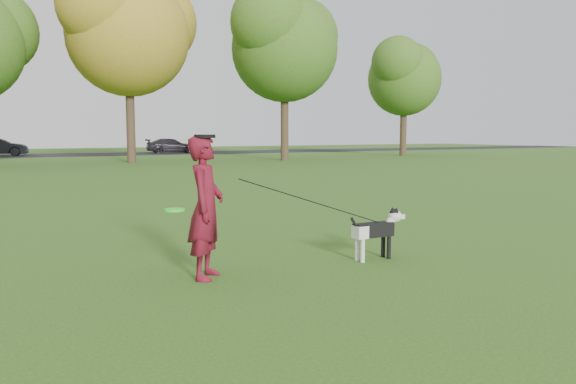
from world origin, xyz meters
TOP-DOWN VIEW (x-y plane):
  - ground at (0.00, 0.00)m, footprint 120.00×120.00m
  - road at (0.00, 40.00)m, footprint 120.00×7.00m
  - man at (-1.05, 0.56)m, footprint 0.68×0.73m
  - dog at (1.32, 0.40)m, footprint 0.91×0.18m
  - car_right at (10.36, 40.00)m, footprint 4.31×2.20m
  - man_held_items at (0.36, 0.45)m, footprint 3.03×0.35m
  - tree_row at (-1.43, 26.07)m, footprint 51.74×8.86m

SIDE VIEW (x-z plane):
  - ground at x=0.00m, z-range 0.00..0.00m
  - road at x=0.00m, z-range 0.00..0.02m
  - dog at x=1.32m, z-range 0.08..0.77m
  - car_right at x=10.36m, z-range 0.02..1.22m
  - man_held_items at x=0.36m, z-range 0.22..1.44m
  - man at x=-1.05m, z-range 0.00..1.68m
  - tree_row at x=-1.43m, z-range 1.40..13.41m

